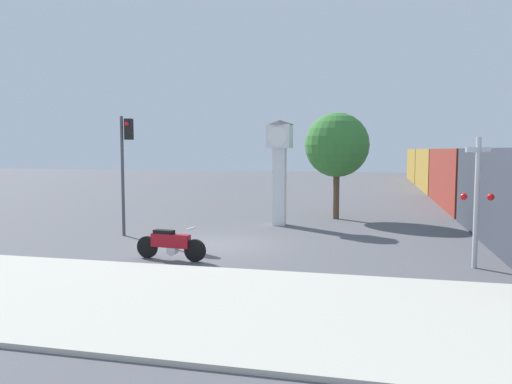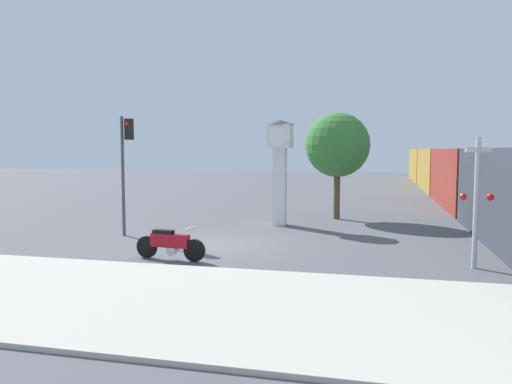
# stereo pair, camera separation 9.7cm
# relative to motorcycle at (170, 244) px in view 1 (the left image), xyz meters

# --- Properties ---
(ground_plane) EXTENTS (120.00, 120.00, 0.00)m
(ground_plane) POSITION_rel_motorcycle_xyz_m (0.62, 2.61, -0.49)
(ground_plane) COLOR #56565B
(sidewalk_strip) EXTENTS (36.00, 6.00, 0.10)m
(sidewalk_strip) POSITION_rel_motorcycle_xyz_m (0.62, -4.00, -0.44)
(sidewalk_strip) COLOR #BCB7A8
(sidewalk_strip) RESTS_ON ground_plane
(motorcycle) EXTENTS (2.31, 0.51, 1.02)m
(motorcycle) POSITION_rel_motorcycle_xyz_m (0.00, 0.00, 0.00)
(motorcycle) COLOR black
(motorcycle) RESTS_ON ground_plane
(clock_tower) EXTENTS (1.24, 1.24, 4.64)m
(clock_tower) POSITION_rel_motorcycle_xyz_m (1.91, 7.69, 2.59)
(clock_tower) COLOR white
(clock_tower) RESTS_ON ground_plane
(freight_train) EXTENTS (2.80, 49.59, 3.40)m
(freight_train) POSITION_rel_motorcycle_xyz_m (11.18, 23.77, 1.21)
(freight_train) COLOR #333842
(freight_train) RESTS_ON ground_plane
(traffic_light) EXTENTS (0.50, 0.35, 4.62)m
(traffic_light) POSITION_rel_motorcycle_xyz_m (-3.34, 3.57, 2.67)
(traffic_light) COLOR #47474C
(traffic_light) RESTS_ON ground_plane
(railroad_crossing_signal) EXTENTS (0.90, 0.82, 3.69)m
(railroad_crossing_signal) POSITION_rel_motorcycle_xyz_m (8.79, 1.00, 1.53)
(railroad_crossing_signal) COLOR #B7B7BC
(railroad_crossing_signal) RESTS_ON ground_plane
(street_tree) EXTENTS (3.08, 3.08, 5.11)m
(street_tree) POSITION_rel_motorcycle_xyz_m (4.21, 10.26, 3.06)
(street_tree) COLOR brown
(street_tree) RESTS_ON ground_plane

